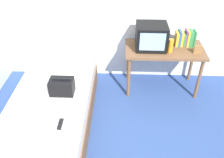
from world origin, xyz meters
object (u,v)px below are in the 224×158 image
water_bottle (170,46)px  remote_silver (33,90)px  tv (151,37)px  folded_towel (36,137)px  handbag (62,86)px  book_row (185,38)px  desk (164,54)px  remote_dark (60,124)px  magazine (26,117)px  bed (53,109)px  pillow (64,61)px  picture_frame (198,50)px

water_bottle → remote_silver: 1.98m
tv → folded_towel: 2.07m
handbag → folded_towel: 0.77m
remote_silver → book_row: bearing=23.6°
desk → remote_silver: desk is taller
tv → remote_dark: (-1.08, -1.38, -0.40)m
folded_towel → water_bottle: bearing=43.3°
magazine → remote_silver: remote_silver is taller
bed → remote_silver: (-0.24, 0.06, 0.26)m
remote_dark → tv: bearing=52.0°
water_bottle → pillow: 1.56m
water_bottle → remote_dark: size_ratio=1.27×
book_row → magazine: (-2.00, -1.39, -0.34)m
desk → book_row: 0.38m
bed → tv: 1.71m
picture_frame → handbag: picture_frame is taller
handbag → remote_dark: bearing=-81.0°
bed → book_row: 2.16m
pillow → handbag: 0.66m
desk → bed: bearing=-150.9°
magazine → bed: bearing=68.5°
desk → handbag: desk is taller
picture_frame → tv: bearing=166.8°
remote_dark → water_bottle: bearing=43.1°
handbag → remote_silver: (-0.39, 0.02, -0.09)m
tv → book_row: 0.53m
picture_frame → magazine: bearing=-152.1°
desk → picture_frame: (0.44, -0.14, 0.16)m
bed → pillow: size_ratio=4.65×
water_bottle → magazine: bearing=-146.4°
tv → folded_towel: (-1.28, -1.58, -0.39)m
folded_towel → pillow: bearing=89.5°
bed → handbag: size_ratio=6.67×
bed → remote_silver: remote_silver is taller
desk → picture_frame: 0.49m
book_row → handbag: (-1.68, -0.93, -0.24)m
desk → picture_frame: bearing=-18.1°
remote_silver → remote_dark: bearing=-50.3°
water_bottle → magazine: (-1.75, -1.16, -0.33)m
picture_frame → folded_towel: picture_frame is taller
remote_silver → folded_towel: 0.83m
pillow → handbag: size_ratio=1.43×
water_bottle → book_row: size_ratio=0.70×
desk → pillow: bearing=-173.7°
handbag → folded_towel: handbag is taller
water_bottle → magazine: 2.13m
bed → remote_dark: 0.63m
remote_silver → magazine: bearing=-81.3°
picture_frame → remote_dark: (-1.73, -1.23, -0.28)m
desk → magazine: size_ratio=4.00×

